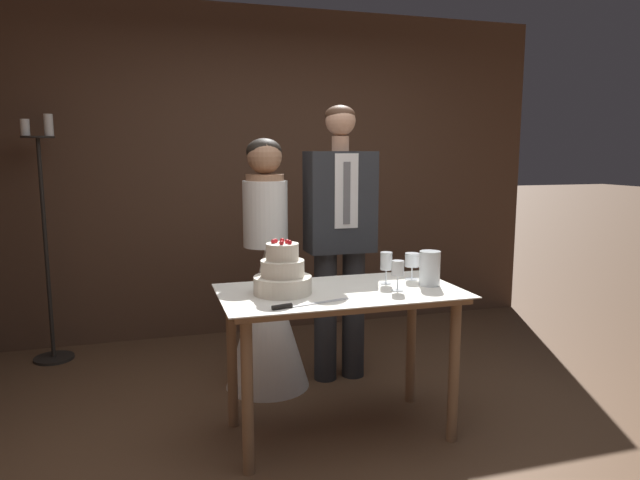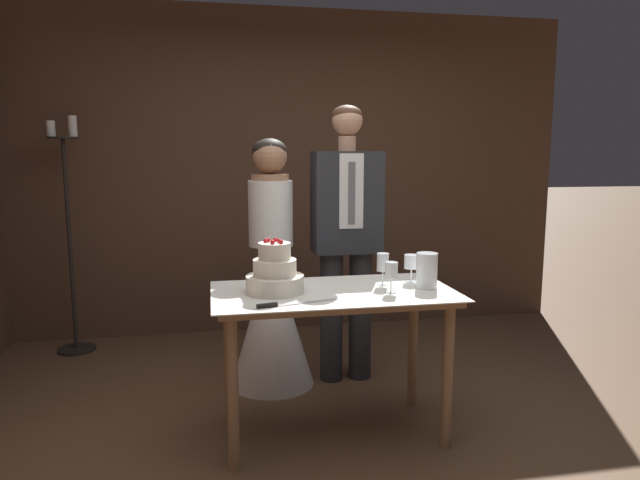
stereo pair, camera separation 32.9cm
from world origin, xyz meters
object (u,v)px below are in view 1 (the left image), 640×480
Objects in this scene: wine_glass_middle at (386,262)px; groom at (340,231)px; cake_table at (340,311)px; cake_knife at (296,305)px; tiered_cake at (283,275)px; candle_stand at (46,249)px; wine_glass_near at (412,261)px; wine_glass_far at (398,269)px; hurricane_candle at (430,269)px; bride at (267,297)px.

groom reaches higher than wine_glass_middle.
cake_knife reaches higher than cake_table.
candle_stand is at bearing 129.69° from tiered_cake.
tiered_cake reaches higher than wine_glass_near.
candle_stand is at bearing 144.38° from wine_glass_near.
candle_stand is at bearing 112.05° from cake_knife.
tiered_cake is at bearing 175.91° from cake_table.
cake_table is at bearing -166.53° from wine_glass_middle.
wine_glass_far is 0.23m from hurricane_candle.
wine_glass_middle is (0.59, 0.05, 0.02)m from tiered_cake.
candle_stand is at bearing 140.84° from wine_glass_middle.
cake_knife is at bearing -89.27° from tiered_cake.
wine_glass_middle is 0.92m from bride.
cake_knife is 0.23× the size of candle_stand.
tiered_cake reaches higher than wine_glass_middle.
wine_glass_near is (0.78, 0.11, 0.01)m from tiered_cake.
hurricane_candle is 0.10× the size of groom.
groom is (-0.23, 0.61, 0.10)m from wine_glass_near.
wine_glass_near is 0.08× the size of groom.
wine_glass_middle is 0.10× the size of candle_stand.
bride is at bearing 139.72° from wine_glass_near.
bride reaches higher than tiered_cake.
cake_table is 0.40m from cake_knife.
groom is at bearing -0.09° from bride.
cake_table is at bearing -164.85° from wine_glass_near.
tiered_cake is at bearing 168.72° from wine_glass_far.
wine_glass_far is at bearing -87.49° from groom.
hurricane_candle is at bearing -71.70° from groom.
tiered_cake is 0.81m from hurricane_candle.
cake_table is at bearing 176.43° from hurricane_candle.
cake_table is 2.35m from candle_stand.
wine_glass_middle is 0.10× the size of groom.
cake_table is 4.22× the size of tiered_cake.
bride is 0.88× the size of groom.
hurricane_candle is (0.21, -0.10, -0.03)m from wine_glass_middle.
hurricane_candle is (0.80, 0.21, 0.08)m from cake_knife.
cake_knife is 2.33m from candle_stand.
wine_glass_near reaches higher than cake_table.
candle_stand reaches higher than wine_glass_far.
wine_glass_far is at bearing -91.91° from wine_glass_middle.
wine_glass_far is at bearing -57.56° from bride.
tiered_cake is at bearing -172.21° from wine_glass_near.
candle_stand reaches higher than wine_glass_near.
wine_glass_far is (-0.19, -0.22, 0.01)m from wine_glass_near.
hurricane_candle is at bearing -45.82° from bride.
cake_knife is at bearing -119.13° from groom.
bride reaches higher than hurricane_candle.
tiered_cake is 1.69× the size of wine_glass_middle.
cake_table is 7.13× the size of wine_glass_middle.
groom is (0.55, 0.71, 0.11)m from tiered_cake.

